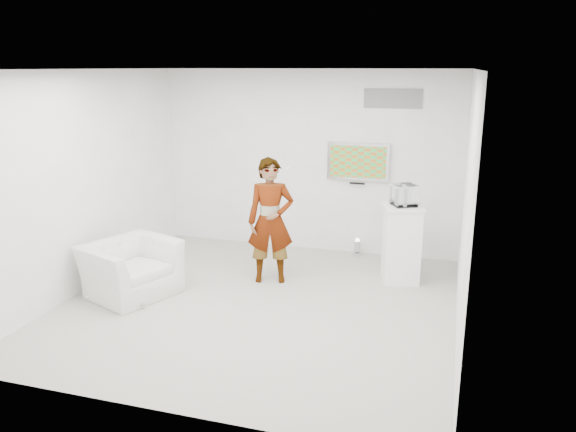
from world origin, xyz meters
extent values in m
cube|color=#A8A19A|center=(0.00, 0.00, 0.01)|extent=(5.00, 5.00, 0.01)
cube|color=#2E2E31|center=(0.00, 0.00, 3.00)|extent=(5.00, 5.00, 0.01)
cube|color=white|center=(0.00, 2.50, 1.50)|extent=(5.00, 0.01, 3.00)
cube|color=white|center=(0.00, -2.50, 1.50)|extent=(5.00, 0.01, 3.00)
cube|color=white|center=(-2.50, 0.00, 1.50)|extent=(0.01, 5.00, 3.00)
cube|color=white|center=(2.50, 0.00, 1.50)|extent=(0.01, 5.00, 3.00)
cube|color=#BABABE|center=(0.85, 2.45, 1.55)|extent=(1.00, 0.08, 0.60)
cube|color=slate|center=(1.35, 2.49, 2.55)|extent=(0.90, 0.02, 0.30)
imported|color=white|center=(-0.11, 0.86, 0.90)|extent=(0.76, 0.61, 1.81)
imported|color=white|center=(-1.78, -0.18, 0.37)|extent=(1.34, 1.42, 0.74)
cube|color=white|center=(1.69, 1.39, 0.56)|extent=(0.67, 0.67, 1.13)
cylinder|color=silver|center=(0.90, 2.34, 0.14)|extent=(0.22, 0.22, 0.28)
cube|color=white|center=(1.69, 1.39, 1.28)|extent=(0.41, 0.41, 0.30)
cube|color=white|center=(1.69, 1.39, 1.25)|extent=(0.09, 0.18, 0.24)
cube|color=white|center=(0.08, 1.08, 1.63)|extent=(0.05, 0.15, 0.04)
camera|label=1|loc=(2.34, -6.44, 3.03)|focal=35.00mm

